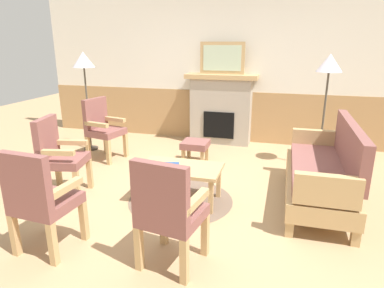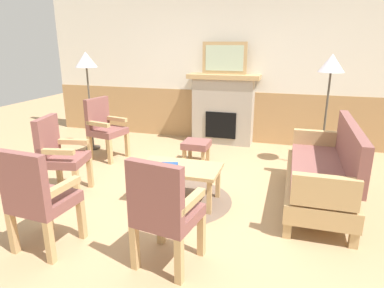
{
  "view_description": "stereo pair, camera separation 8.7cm",
  "coord_description": "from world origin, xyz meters",
  "px_view_note": "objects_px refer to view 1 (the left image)",
  "views": [
    {
      "loc": [
        1.14,
        -3.74,
        1.84
      ],
      "look_at": [
        0.0,
        0.35,
        0.55
      ],
      "focal_mm": 31.58,
      "sensor_mm": 36.0,
      "label": 1
    },
    {
      "loc": [
        1.22,
        -3.72,
        1.84
      ],
      "look_at": [
        0.0,
        0.35,
        0.55
      ],
      "focal_mm": 31.58,
      "sensor_mm": 36.0,
      "label": 2
    }
  ],
  "objects_px": {
    "armchair_near_fireplace": "(102,126)",
    "floor_lamp_by_chairs": "(84,66)",
    "book_on_table": "(170,166)",
    "fireplace": "(221,108)",
    "armchair_front_left": "(40,197)",
    "armchair_front_center": "(168,209)",
    "couch": "(323,172)",
    "framed_picture": "(222,58)",
    "footstool": "(195,146)",
    "coffee_table": "(180,171)",
    "armchair_by_window_left": "(58,153)",
    "floor_lamp_by_couch": "(329,70)"
  },
  "relations": [
    {
      "from": "armchair_near_fireplace",
      "to": "floor_lamp_by_chairs",
      "type": "xyz_separation_m",
      "value": [
        -0.47,
        0.37,
        0.91
      ]
    },
    {
      "from": "book_on_table",
      "to": "fireplace",
      "type": "bearing_deg",
      "value": 87.87
    },
    {
      "from": "armchair_front_left",
      "to": "armchair_front_center",
      "type": "xyz_separation_m",
      "value": [
        1.16,
        0.09,
        0.0
      ]
    },
    {
      "from": "fireplace",
      "to": "couch",
      "type": "relative_size",
      "value": 0.72
    },
    {
      "from": "framed_picture",
      "to": "footstool",
      "type": "relative_size",
      "value": 2.0
    },
    {
      "from": "coffee_table",
      "to": "couch",
      "type": "bearing_deg",
      "value": 13.53
    },
    {
      "from": "coffee_table",
      "to": "footstool",
      "type": "relative_size",
      "value": 2.4
    },
    {
      "from": "couch",
      "to": "armchair_front_center",
      "type": "bearing_deg",
      "value": -129.75
    },
    {
      "from": "floor_lamp_by_chairs",
      "to": "armchair_by_window_left",
      "type": "bearing_deg",
      "value": -69.05
    },
    {
      "from": "footstool",
      "to": "armchair_near_fireplace",
      "type": "relative_size",
      "value": 0.41
    },
    {
      "from": "armchair_by_window_left",
      "to": "fireplace",
      "type": "bearing_deg",
      "value": 62.06
    },
    {
      "from": "couch",
      "to": "armchair_by_window_left",
      "type": "height_order",
      "value": "same"
    },
    {
      "from": "framed_picture",
      "to": "armchair_front_left",
      "type": "relative_size",
      "value": 0.82
    },
    {
      "from": "fireplace",
      "to": "floor_lamp_by_chairs",
      "type": "bearing_deg",
      "value": -154.2
    },
    {
      "from": "framed_picture",
      "to": "book_on_table",
      "type": "height_order",
      "value": "framed_picture"
    },
    {
      "from": "couch",
      "to": "coffee_table",
      "type": "distance_m",
      "value": 1.66
    },
    {
      "from": "armchair_front_left",
      "to": "book_on_table",
      "type": "bearing_deg",
      "value": 58.57
    },
    {
      "from": "armchair_front_left",
      "to": "armchair_front_center",
      "type": "height_order",
      "value": "same"
    },
    {
      "from": "fireplace",
      "to": "floor_lamp_by_couch",
      "type": "distance_m",
      "value": 2.07
    },
    {
      "from": "fireplace",
      "to": "coffee_table",
      "type": "height_order",
      "value": "fireplace"
    },
    {
      "from": "coffee_table",
      "to": "framed_picture",
      "type": "bearing_deg",
      "value": 90.27
    },
    {
      "from": "book_on_table",
      "to": "floor_lamp_by_couch",
      "type": "relative_size",
      "value": 0.12
    },
    {
      "from": "framed_picture",
      "to": "armchair_front_left",
      "type": "height_order",
      "value": "framed_picture"
    },
    {
      "from": "book_on_table",
      "to": "floor_lamp_by_couch",
      "type": "distance_m",
      "value": 2.69
    },
    {
      "from": "fireplace",
      "to": "coffee_table",
      "type": "xyz_separation_m",
      "value": [
        0.01,
        -2.55,
        -0.27
      ]
    },
    {
      "from": "couch",
      "to": "floor_lamp_by_chairs",
      "type": "distance_m",
      "value": 4.07
    },
    {
      "from": "armchair_front_center",
      "to": "floor_lamp_by_couch",
      "type": "xyz_separation_m",
      "value": [
        1.41,
        2.89,
        0.91
      ]
    },
    {
      "from": "coffee_table",
      "to": "armchair_by_window_left",
      "type": "bearing_deg",
      "value": -171.43
    },
    {
      "from": "armchair_by_window_left",
      "to": "armchair_front_left",
      "type": "xyz_separation_m",
      "value": [
        0.61,
        -1.08,
        0.0
      ]
    },
    {
      "from": "coffee_table",
      "to": "floor_lamp_by_couch",
      "type": "height_order",
      "value": "floor_lamp_by_couch"
    },
    {
      "from": "fireplace",
      "to": "floor_lamp_by_chairs",
      "type": "distance_m",
      "value": 2.51
    },
    {
      "from": "fireplace",
      "to": "footstool",
      "type": "bearing_deg",
      "value": -97.26
    },
    {
      "from": "couch",
      "to": "armchair_by_window_left",
      "type": "distance_m",
      "value": 3.16
    },
    {
      "from": "floor_lamp_by_couch",
      "to": "armchair_near_fireplace",
      "type": "bearing_deg",
      "value": -171.1
    },
    {
      "from": "framed_picture",
      "to": "floor_lamp_by_couch",
      "type": "height_order",
      "value": "framed_picture"
    },
    {
      "from": "armchair_front_left",
      "to": "floor_lamp_by_chairs",
      "type": "bearing_deg",
      "value": 114.32
    },
    {
      "from": "floor_lamp_by_couch",
      "to": "framed_picture",
      "type": "bearing_deg",
      "value": 152.77
    },
    {
      "from": "coffee_table",
      "to": "floor_lamp_by_chairs",
      "type": "bearing_deg",
      "value": 144.79
    },
    {
      "from": "fireplace",
      "to": "armchair_by_window_left",
      "type": "height_order",
      "value": "fireplace"
    },
    {
      "from": "framed_picture",
      "to": "armchair_near_fireplace",
      "type": "bearing_deg",
      "value": -139.88
    },
    {
      "from": "armchair_near_fireplace",
      "to": "armchair_by_window_left",
      "type": "height_order",
      "value": "same"
    },
    {
      "from": "book_on_table",
      "to": "armchair_front_left",
      "type": "distance_m",
      "value": 1.47
    },
    {
      "from": "floor_lamp_by_couch",
      "to": "book_on_table",
      "type": "bearing_deg",
      "value": -136.13
    },
    {
      "from": "framed_picture",
      "to": "floor_lamp_by_chairs",
      "type": "distance_m",
      "value": 2.38
    },
    {
      "from": "footstool",
      "to": "armchair_front_left",
      "type": "xyz_separation_m",
      "value": [
        -0.71,
        -2.62,
        0.25
      ]
    },
    {
      "from": "footstool",
      "to": "armchair_front_center",
      "type": "height_order",
      "value": "armchair_front_center"
    },
    {
      "from": "framed_picture",
      "to": "coffee_table",
      "type": "bearing_deg",
      "value": -89.73
    },
    {
      "from": "footstool",
      "to": "fireplace",
      "type": "bearing_deg",
      "value": 82.74
    },
    {
      "from": "framed_picture",
      "to": "floor_lamp_by_chairs",
      "type": "relative_size",
      "value": 0.48
    },
    {
      "from": "armchair_front_center",
      "to": "couch",
      "type": "bearing_deg",
      "value": 50.25
    }
  ]
}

